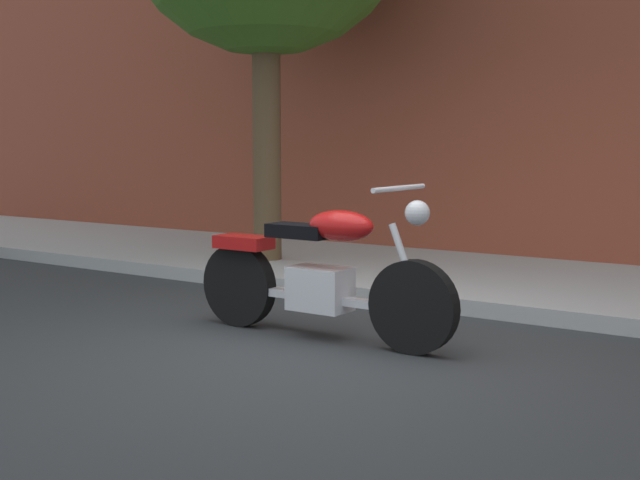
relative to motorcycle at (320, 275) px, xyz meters
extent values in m
plane|color=#303335|center=(0.20, -0.38, -0.47)|extent=(60.00, 60.00, 0.00)
cube|color=#ADADAD|center=(0.20, 2.69, -0.40)|extent=(20.51, 2.78, 0.14)
cylinder|color=black|center=(0.77, -0.01, -0.15)|extent=(0.65, 0.12, 0.65)
cylinder|color=black|center=(-0.76, 0.00, -0.15)|extent=(0.65, 0.12, 0.65)
cube|color=silver|center=(0.00, -0.01, -0.10)|extent=(0.44, 0.28, 0.32)
cube|color=silver|center=(0.00, -0.01, -0.17)|extent=(1.38, 0.09, 0.06)
ellipsoid|color=red|center=(0.18, -0.01, 0.38)|extent=(0.52, 0.27, 0.22)
cube|color=black|center=(-0.18, 0.00, 0.32)|extent=(0.48, 0.25, 0.10)
cube|color=red|center=(-0.71, 0.00, 0.20)|extent=(0.44, 0.24, 0.10)
cylinder|color=silver|center=(0.71, -0.01, 0.13)|extent=(0.27, 0.05, 0.58)
cylinder|color=silver|center=(0.65, -0.01, 0.66)|extent=(0.04, 0.70, 0.04)
sphere|color=silver|center=(0.79, -0.01, 0.50)|extent=(0.17, 0.17, 0.17)
cylinder|color=silver|center=(-0.25, 0.16, -0.20)|extent=(0.80, 0.10, 0.09)
cylinder|color=brown|center=(-2.23, 2.31, 1.09)|extent=(0.31, 0.31, 3.12)
camera|label=1|loc=(3.22, -4.87, 0.96)|focal=45.52mm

